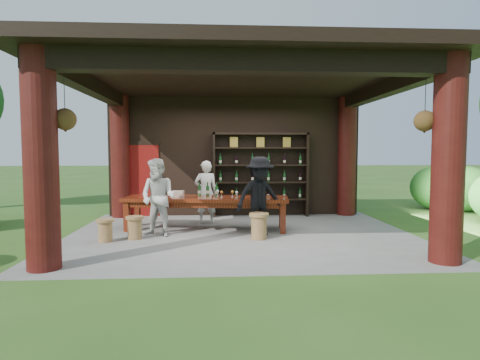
{
  "coord_description": "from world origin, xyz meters",
  "views": [
    {
      "loc": [
        -0.53,
        -8.56,
        1.78
      ],
      "look_at": [
        0.0,
        0.4,
        1.15
      ],
      "focal_mm": 30.0,
      "sensor_mm": 36.0,
      "label": 1
    }
  ],
  "objects": [
    {
      "name": "trees",
      "position": [
        3.36,
        1.76,
        3.37
      ],
      "size": [
        20.72,
        9.31,
        4.8
      ],
      "color": "#3F2819",
      "rests_on": "ground"
    },
    {
      "name": "guest_woman",
      "position": [
        -1.76,
        -0.08,
        0.82
      ],
      "size": [
        0.98,
        0.89,
        1.64
      ],
      "primitive_type": "imported",
      "rotation": [
        0.0,
        0.0,
        -0.41
      ],
      "color": "silver",
      "rests_on": "ground"
    },
    {
      "name": "table_glasses",
      "position": [
        -0.17,
        0.54,
        0.82
      ],
      "size": [
        0.87,
        0.4,
        0.15
      ],
      "color": "silver",
      "rests_on": "tasting_table"
    },
    {
      "name": "napkin_basket",
      "position": [
        -1.41,
        0.64,
        0.82
      ],
      "size": [
        0.28,
        0.21,
        0.14
      ],
      "primitive_type": "cube",
      "rotation": [
        0.0,
        0.0,
        -0.12
      ],
      "color": "#BF6672",
      "rests_on": "tasting_table"
    },
    {
      "name": "wine_shelf",
      "position": [
        0.69,
        2.45,
        1.16
      ],
      "size": [
        2.62,
        0.4,
        2.31
      ],
      "color": "black",
      "rests_on": "ground"
    },
    {
      "name": "guest_man",
      "position": [
        0.39,
        -0.13,
        0.84
      ],
      "size": [
        1.24,
        0.97,
        1.68
      ],
      "primitive_type": "imported",
      "rotation": [
        0.0,
        0.0,
        0.37
      ],
      "color": "black",
      "rests_on": "ground"
    },
    {
      "name": "table_bottles",
      "position": [
        -0.73,
        0.91,
        0.9
      ],
      "size": [
        0.49,
        0.23,
        0.31
      ],
      "color": "#194C1E",
      "rests_on": "tasting_table"
    },
    {
      "name": "host",
      "position": [
        -0.79,
        1.4,
        0.78
      ],
      "size": [
        0.57,
        0.38,
        1.57
      ],
      "primitive_type": "imported",
      "rotation": [
        0.0,
        0.0,
        3.15
      ],
      "color": "white",
      "rests_on": "ground"
    },
    {
      "name": "stool_near_right",
      "position": [
        0.34,
        -0.5,
        0.28
      ],
      "size": [
        0.4,
        0.4,
        0.53
      ],
      "rotation": [
        0.0,
        0.0,
        0.29
      ],
      "color": "olive",
      "rests_on": "ground"
    },
    {
      "name": "ground",
      "position": [
        0.0,
        0.0,
        0.0
      ],
      "size": [
        90.0,
        90.0,
        0.0
      ],
      "primitive_type": "plane",
      "color": "#2D5119",
      "rests_on": "ground"
    },
    {
      "name": "stool_far_left",
      "position": [
        -2.73,
        -0.58,
        0.24
      ],
      "size": [
        0.34,
        0.34,
        0.45
      ],
      "rotation": [
        0.0,
        0.0,
        -0.44
      ],
      "color": "olive",
      "rests_on": "ground"
    },
    {
      "name": "stool_near_left",
      "position": [
        -2.2,
        -0.36,
        0.25
      ],
      "size": [
        0.36,
        0.36,
        0.47
      ],
      "rotation": [
        0.0,
        0.0,
        0.36
      ],
      "color": "olive",
      "rests_on": "ground"
    },
    {
      "name": "tasting_table",
      "position": [
        -0.76,
        0.6,
        0.64
      ],
      "size": [
        3.8,
        1.41,
        0.75
      ],
      "rotation": [
        0.0,
        0.0,
        -0.12
      ],
      "color": "#56180C",
      "rests_on": "ground"
    },
    {
      "name": "pavilion",
      "position": [
        -0.01,
        0.43,
        2.13
      ],
      "size": [
        7.5,
        6.0,
        3.6
      ],
      "color": "slate",
      "rests_on": "ground"
    },
    {
      "name": "shrubs",
      "position": [
        3.97,
        1.21,
        0.55
      ],
      "size": [
        20.56,
        7.81,
        1.36
      ],
      "color": "#194C14",
      "rests_on": "ground"
    }
  ]
}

